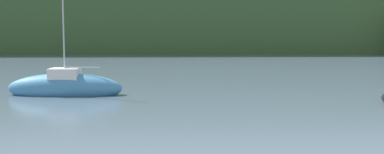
{
  "coord_description": "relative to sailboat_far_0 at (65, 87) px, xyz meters",
  "views": [
    {
      "loc": [
        -0.6,
        25.09,
        4.8
      ],
      "look_at": [
        0.0,
        43.21,
        2.92
      ],
      "focal_mm": 44.13,
      "sensor_mm": 36.0,
      "label": 1
    }
  ],
  "objects": [
    {
      "name": "wooded_hillside",
      "position": [
        29.03,
        88.04,
        5.97
      ],
      "size": [
        352.0,
        64.84,
        38.1
      ],
      "color": "#38562D",
      "rests_on": "ground_plane"
    },
    {
      "name": "sailboat_far_0",
      "position": [
        0.0,
        0.0,
        0.0
      ],
      "size": [
        8.34,
        2.55,
        9.25
      ],
      "rotation": [
        0.0,
        0.0,
        3.1
      ],
      "color": "teal",
      "rests_on": "ground_plane"
    }
  ]
}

